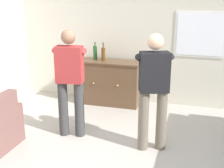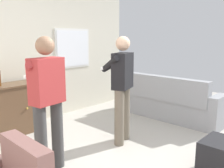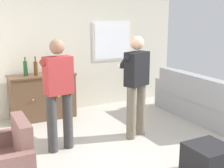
{
  "view_description": "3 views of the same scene",
  "coord_description": "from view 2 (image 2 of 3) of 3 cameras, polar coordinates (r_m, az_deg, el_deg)",
  "views": [
    {
      "loc": [
        1.11,
        -3.39,
        2.26
      ],
      "look_at": [
        0.02,
        0.37,
        1.04
      ],
      "focal_mm": 50.0,
      "sensor_mm": 36.0,
      "label": 1
    },
    {
      "loc": [
        -2.35,
        -1.79,
        1.68
      ],
      "look_at": [
        -0.13,
        0.29,
        1.09
      ],
      "focal_mm": 40.0,
      "sensor_mm": 36.0,
      "label": 2
    },
    {
      "loc": [
        -2.11,
        -3.5,
        2.06
      ],
      "look_at": [
        -0.07,
        0.4,
        1.03
      ],
      "focal_mm": 50.0,
      "sensor_mm": 36.0,
      "label": 3
    }
  ],
  "objects": [
    {
      "name": "person_standing_left",
      "position": [
        3.12,
        -14.66,
        -3.23
      ],
      "size": [
        0.55,
        0.5,
        1.68
      ],
      "color": "#383838",
      "rests_on": "ground"
    },
    {
      "name": "ottoman",
      "position": [
        3.46,
        24.3,
        -15.23
      ],
      "size": [
        0.51,
        0.51,
        0.42
      ],
      "primitive_type": "cube",
      "color": "black",
      "rests_on": "ground"
    },
    {
      "name": "person_standing_right",
      "position": [
        3.88,
        2.26,
        -0.15
      ],
      "size": [
        0.52,
        0.52,
        1.68
      ],
      "color": "#6B6051",
      "rests_on": "ground"
    },
    {
      "name": "wall_back_with_window",
      "position": [
        5.05,
        -18.87,
        7.14
      ],
      "size": [
        5.2,
        0.15,
        2.8
      ],
      "color": "beige",
      "rests_on": "ground"
    },
    {
      "name": "sideboard_cabinet",
      "position": [
        4.62,
        -22.86,
        -5.54
      ],
      "size": [
        1.26,
        0.49,
        0.88
      ],
      "color": "brown",
      "rests_on": "ground"
    },
    {
      "name": "couch",
      "position": [
        5.27,
        12.11,
        -4.11
      ],
      "size": [
        0.57,
        2.27,
        0.9
      ],
      "color": "gray",
      "rests_on": "ground"
    }
  ]
}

